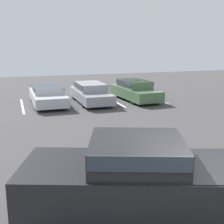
% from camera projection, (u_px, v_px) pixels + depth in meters
% --- Properties ---
extents(ground_plane, '(60.00, 60.00, 0.00)m').
position_uv_depth(ground_plane, '(202.00, 220.00, 6.74)').
color(ground_plane, '#423F3F').
extents(stall_stripe_a, '(0.12, 4.44, 0.01)m').
position_uv_depth(stall_stripe_a, '(22.00, 106.00, 18.53)').
color(stall_stripe_a, white).
rests_on(stall_stripe_a, ground_plane).
extents(stall_stripe_b, '(0.12, 4.44, 0.01)m').
position_uv_depth(stall_stripe_b, '(70.00, 103.00, 19.38)').
color(stall_stripe_b, white).
rests_on(stall_stripe_b, ground_plane).
extents(stall_stripe_c, '(0.12, 4.44, 0.01)m').
position_uv_depth(stall_stripe_c, '(114.00, 101.00, 20.24)').
color(stall_stripe_c, white).
rests_on(stall_stripe_c, ground_plane).
extents(stall_stripe_d, '(0.12, 4.44, 0.01)m').
position_uv_depth(stall_stripe_d, '(154.00, 98.00, 21.09)').
color(stall_stripe_d, white).
rests_on(stall_stripe_d, ground_plane).
extents(pickup_truck, '(5.96, 3.84, 1.73)m').
position_uv_depth(pickup_truck, '(150.00, 178.00, 6.82)').
color(pickup_truck, black).
rests_on(pickup_truck, ground_plane).
extents(parked_sedan_a, '(1.90, 4.81, 1.17)m').
position_uv_depth(parked_sedan_a, '(47.00, 94.00, 18.94)').
color(parked_sedan_a, '#B7BABF').
rests_on(parked_sedan_a, ground_plane).
extents(parked_sedan_b, '(1.80, 4.81, 1.23)m').
position_uv_depth(parked_sedan_b, '(91.00, 92.00, 19.54)').
color(parked_sedan_b, gray).
rests_on(parked_sedan_b, ground_plane).
extents(parked_sedan_c, '(2.06, 4.78, 1.28)m').
position_uv_depth(parked_sedan_c, '(135.00, 90.00, 20.40)').
color(parked_sedan_c, '#4C6B47').
rests_on(parked_sedan_c, ground_plane).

